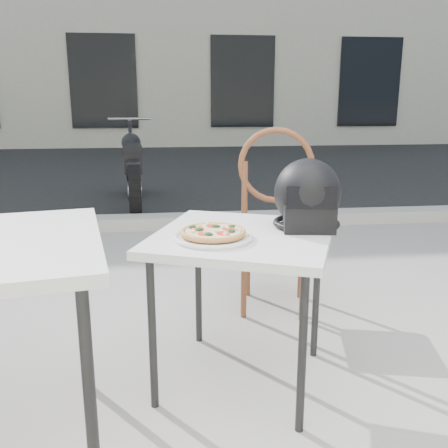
{
  "coord_description": "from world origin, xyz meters",
  "views": [
    {
      "loc": [
        -0.27,
        -1.78,
        1.25
      ],
      "look_at": [
        -0.04,
        0.21,
        0.74
      ],
      "focal_mm": 40.0,
      "sensor_mm": 36.0,
      "label": 1
    }
  ],
  "objects": [
    {
      "name": "cafe_table_main",
      "position": [
        0.05,
        0.23,
        0.63
      ],
      "size": [
        0.94,
        0.94,
        0.69
      ],
      "rotation": [
        0.0,
        0.0,
        -0.38
      ],
      "color": "silver",
      "rests_on": "ground"
    },
    {
      "name": "helmet",
      "position": [
        0.34,
        0.3,
        0.82
      ],
      "size": [
        0.34,
        0.35,
        0.3
      ],
      "rotation": [
        0.0,
        0.0,
        -0.15
      ],
      "color": "black",
      "rests_on": "cafe_table_main"
    },
    {
      "name": "pizza",
      "position": [
        -0.09,
        0.16,
        0.72
      ],
      "size": [
        0.28,
        0.28,
        0.03
      ],
      "rotation": [
        0.0,
        0.0,
        0.04
      ],
      "color": "#CB8D4A",
      "rests_on": "plate"
    },
    {
      "name": "motorcycle",
      "position": [
        -0.65,
        4.09,
        0.44
      ],
      "size": [
        0.52,
        2.01,
        1.0
      ],
      "rotation": [
        0.0,
        0.0,
        0.08
      ],
      "color": "black",
      "rests_on": "street_asphalt"
    },
    {
      "name": "building_across",
      "position": [
        -0.0,
        13.99,
        3.5
      ],
      "size": [
        16.0,
        6.06,
        7.0
      ],
      "color": "beige",
      "rests_on": "ground"
    },
    {
      "name": "cafe_chair_main",
      "position": [
        0.34,
        0.93,
        0.61
      ],
      "size": [
        0.51,
        0.51,
        1.1
      ],
      "rotation": [
        0.0,
        0.0,
        2.91
      ],
      "color": "brown",
      "rests_on": "ground"
    },
    {
      "name": "plate",
      "position": [
        -0.09,
        0.16,
        0.7
      ],
      "size": [
        0.41,
        0.41,
        0.02
      ],
      "rotation": [
        0.0,
        0.0,
        0.33
      ],
      "color": "white",
      "rests_on": "cafe_table_main"
    },
    {
      "name": "ground",
      "position": [
        0.0,
        0.0,
        0.0
      ],
      "size": [
        80.0,
        80.0,
        0.0
      ],
      "primitive_type": "plane",
      "color": "#9A9692",
      "rests_on": "ground"
    },
    {
      "name": "curb",
      "position": [
        0.0,
        3.0,
        0.06
      ],
      "size": [
        30.0,
        0.25,
        0.12
      ],
      "primitive_type": "cube",
      "color": "#A19D96",
      "rests_on": "ground"
    },
    {
      "name": "street_asphalt",
      "position": [
        0.0,
        7.0,
        0.0
      ],
      "size": [
        30.0,
        8.0,
        0.0
      ],
      "primitive_type": "cube",
      "color": "black",
      "rests_on": "ground"
    }
  ]
}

